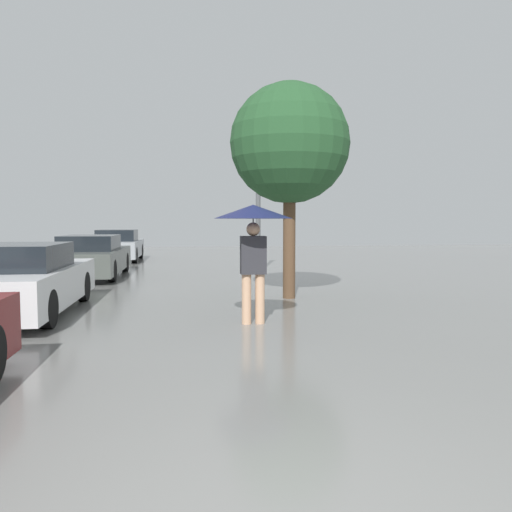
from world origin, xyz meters
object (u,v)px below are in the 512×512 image
Objects in this scene: pedestrian at (253,225)px; tree at (290,144)px; parked_car_third at (92,257)px; parked_car_farthest at (118,246)px; street_lamp at (258,196)px; parked_car_second at (22,281)px.

tree is (1.11, 2.55, 1.66)m from pedestrian.
tree is at bearing -44.03° from parked_car_third.
street_lamp is (5.08, -5.33, 1.84)m from parked_car_farthest.
street_lamp reaches higher than parked_car_farthest.
tree is at bearing 13.12° from parked_car_second.
parked_car_second is 5.82m from tree.
pedestrian is 8.33m from parked_car_third.
tree reaches higher than street_lamp.
tree is at bearing -65.12° from parked_car_farthest.
parked_car_second is 0.94× the size of tree.
street_lamp is at bearing -46.41° from parked_car_farthest.
parked_car_third is 5.96m from parked_car_farthest.
pedestrian is 0.42× the size of tree.
tree is (5.04, 1.17, 2.66)m from parked_car_second.
street_lamp is at bearing 51.96° from parked_car_second.
street_lamp is at bearing 7.04° from parked_car_third.
parked_car_farthest is 12.12m from tree.
tree is (4.94, -4.77, 2.66)m from parked_car_third.
parked_car_farthest is (0.06, 11.91, 0.02)m from parked_car_second.
pedestrian reaches higher than parked_car_second.
parked_car_second is 0.94× the size of parked_car_third.
parked_car_farthest is 0.89× the size of street_lamp.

